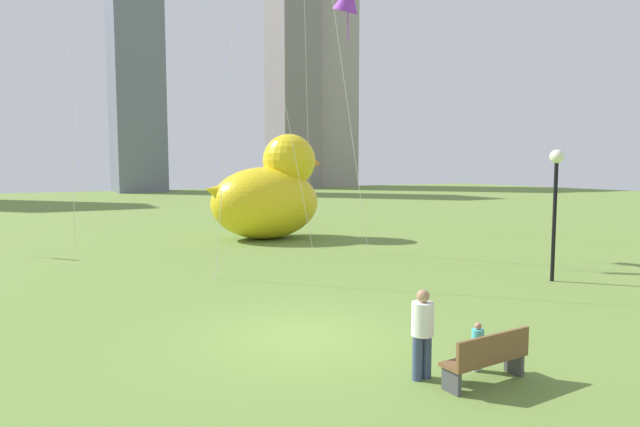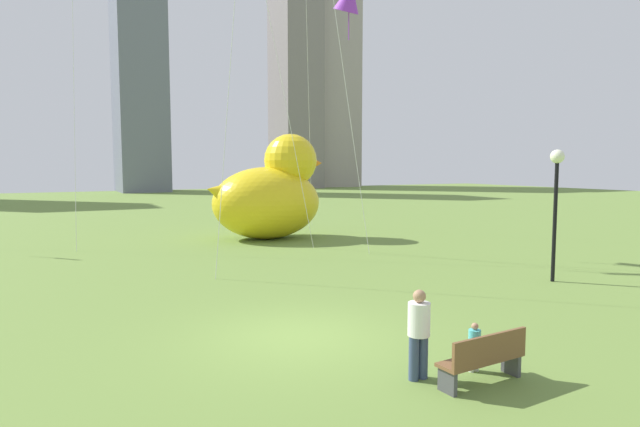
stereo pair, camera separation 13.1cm
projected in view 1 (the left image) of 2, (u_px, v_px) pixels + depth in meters
name	position (u px, v px, depth m)	size (l,w,h in m)	color
ground_plane	(301.00, 337.00, 11.57)	(140.00, 140.00, 0.00)	olive
park_bench	(488.00, 357.00, 9.02)	(1.71, 0.54, 0.90)	brown
person_adult	(422.00, 330.00, 9.22)	(0.38, 0.38, 1.57)	#38476B
person_child	(478.00, 344.00, 9.61)	(0.22, 0.22, 0.89)	silver
giant_inflatable_duck	(269.00, 194.00, 26.79)	(6.32, 4.06, 5.24)	yellow
lamppost	(556.00, 183.00, 16.82)	(0.43, 0.43, 4.17)	black
city_skyline	(126.00, 71.00, 74.89)	(82.16, 15.12, 37.22)	#9E938C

